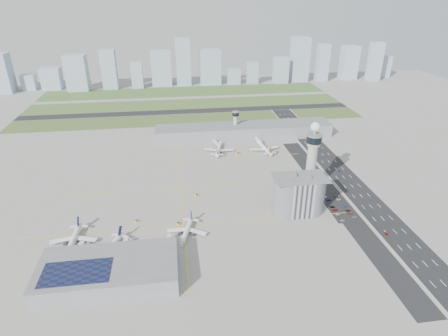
{
  "coord_description": "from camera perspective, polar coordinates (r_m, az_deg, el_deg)",
  "views": [
    {
      "loc": [
        -42.82,
        -269.27,
        163.45
      ],
      "look_at": [
        0.0,
        35.0,
        15.0
      ],
      "focal_mm": 30.0,
      "sensor_mm": 36.0,
      "label": 1
    }
  ],
  "objects": [
    {
      "name": "car_lot_7",
      "position": [
        317.78,
        18.73,
        -6.58
      ],
      "size": [
        4.4,
        2.2,
        1.23
      ],
      "primitive_type": "imported",
      "rotation": [
        0.0,
        0.0,
        1.69
      ],
      "color": "#AB2526",
      "rests_on": "ground"
    },
    {
      "name": "barrier_left",
      "position": [
        345.99,
        17.68,
        -3.63
      ],
      "size": [
        0.6,
        500.0,
        1.2
      ],
      "primitive_type": "cube",
      "color": "#9E9E99",
      "rests_on": "ground"
    },
    {
      "name": "control_tower",
      "position": [
        326.42,
        13.3,
        1.89
      ],
      "size": [
        14.0,
        14.0,
        64.5
      ],
      "color": "#ADAAA5",
      "rests_on": "ground"
    },
    {
      "name": "skyline_bldg_4",
      "position": [
        715.81,
        -21.52,
        13.33
      ],
      "size": [
        35.81,
        28.65,
        60.36
      ],
      "primitive_type": "cube",
      "color": "#9EADC1",
      "rests_on": "ground"
    },
    {
      "name": "tug_3",
      "position": [
        327.25,
        -4.2,
        -4.08
      ],
      "size": [
        3.67,
        3.62,
        1.78
      ],
      "primitive_type": null,
      "rotation": [
        0.0,
        0.0,
        -0.82
      ],
      "color": "gold",
      "rests_on": "ground"
    },
    {
      "name": "airplane_near_a",
      "position": [
        287.22,
        -22.09,
        -9.77
      ],
      "size": [
        34.64,
        40.26,
        10.92
      ],
      "primitive_type": null,
      "rotation": [
        0.0,
        0.0,
        -1.61
      ],
      "color": "white",
      "rests_on": "ground"
    },
    {
      "name": "skyline_bldg_17",
      "position": [
        841.83,
        23.18,
        14.03
      ],
      "size": [
        22.64,
        18.11,
        41.06
      ],
      "primitive_type": "cube",
      "color": "#9EADC1",
      "rests_on": "ground"
    },
    {
      "name": "jet_bridge_far_0",
      "position": [
        434.53,
        -1.53,
        4.09
      ],
      "size": [
        5.39,
        14.31,
        5.7
      ],
      "primitive_type": null,
      "rotation": [
        0.0,
        0.0,
        -1.4
      ],
      "color": "silver",
      "rests_on": "ground"
    },
    {
      "name": "skyline_bldg_6",
      "position": [
        704.0,
        -13.1,
        13.6
      ],
      "size": [
        20.04,
        16.03,
        45.2
      ],
      "primitive_type": "cube",
      "color": "#9EADC1",
      "rests_on": "ground"
    },
    {
      "name": "barrier_right",
      "position": [
        358.53,
        21.75,
        -3.23
      ],
      "size": [
        0.6,
        500.0,
        1.2
      ],
      "primitive_type": "cube",
      "color": "#9E9E99",
      "rests_on": "ground"
    },
    {
      "name": "skyline_bldg_9",
      "position": [
        717.7,
        -2.1,
        15.14
      ],
      "size": [
        36.96,
        29.57,
        62.11
      ],
      "primitive_type": "cube",
      "color": "#9EADC1",
      "rests_on": "ground"
    },
    {
      "name": "runway",
      "position": [
        556.29,
        -5.37,
        8.59
      ],
      "size": [
        480.0,
        22.0,
        0.1
      ],
      "primitive_type": "cube",
      "color": "black",
      "rests_on": "ground"
    },
    {
      "name": "skyline_bldg_13",
      "position": [
        753.81,
        11.44,
        15.92
      ],
      "size": [
        32.26,
        25.81,
        81.2
      ],
      "primitive_type": "cube",
      "color": "#9EADC1",
      "rests_on": "ground"
    },
    {
      "name": "skyline_bldg_14",
      "position": [
        763.73,
        14.77,
        15.25
      ],
      "size": [
        21.59,
        17.28,
        68.75
      ],
      "primitive_type": "cube",
      "color": "#9EADC1",
      "rests_on": "ground"
    },
    {
      "name": "grass_strip_2",
      "position": [
        669.9,
        -5.94,
        11.53
      ],
      "size": [
        480.0,
        70.0,
        0.08
      ],
      "primitive_type": "cube",
      "color": "#3F5A2A",
      "rests_on": "ground"
    },
    {
      "name": "airplane_far_a",
      "position": [
        412.36,
        -0.8,
        3.26
      ],
      "size": [
        41.42,
        45.78,
        10.97
      ],
      "primitive_type": null,
      "rotation": [
        0.0,
        0.0,
        1.34
      ],
      "color": "white",
      "rests_on": "ground"
    },
    {
      "name": "skyline_bldg_10",
      "position": [
        718.35,
        1.51,
        13.76
      ],
      "size": [
        23.01,
        18.41,
        27.75
      ],
      "primitive_type": "cube",
      "color": "#9EADC1",
      "rests_on": "ground"
    },
    {
      "name": "taxiway_line_v",
      "position": [
        341.0,
        -6.56,
        -3.04
      ],
      "size": [
        0.6,
        260.0,
        0.01
      ],
      "primitive_type": "cube",
      "color": "yellow",
      "rests_on": "ground"
    },
    {
      "name": "grass_strip_1",
      "position": [
        592.7,
        -5.57,
        9.66
      ],
      "size": [
        480.0,
        60.0,
        0.08
      ],
      "primitive_type": "cube",
      "color": "#435B2B",
      "rests_on": "ground"
    },
    {
      "name": "car_lot_5",
      "position": [
        335.0,
        15.08,
        -4.27
      ],
      "size": [
        3.99,
        1.61,
        1.29
      ],
      "primitive_type": "imported",
      "rotation": [
        0.0,
        0.0,
        1.51
      ],
      "color": "silver",
      "rests_on": "ground"
    },
    {
      "name": "car_lot_0",
      "position": [
        307.14,
        17.62,
        -7.61
      ],
      "size": [
        3.7,
        1.76,
        1.22
      ],
      "primitive_type": "imported",
      "rotation": [
        0.0,
        0.0,
        1.66
      ],
      "color": "silver",
      "rests_on": "ground"
    },
    {
      "name": "car_lot_1",
      "position": [
        313.71,
        16.96,
        -6.76
      ],
      "size": [
        3.58,
        1.58,
        1.14
      ],
      "primitive_type": "imported",
      "rotation": [
        0.0,
        0.0,
        1.46
      ],
      "color": "gray",
      "rests_on": "ground"
    },
    {
      "name": "skyline_bldg_7",
      "position": [
        718.74,
        -9.51,
        14.8
      ],
      "size": [
        35.76,
        28.61,
        61.22
      ],
      "primitive_type": "cube",
      "color": "#9EADC1",
      "rests_on": "ground"
    },
    {
      "name": "car_lot_4",
      "position": [
        331.4,
        15.67,
        -4.7
      ],
      "size": [
        4.04,
        2.1,
        1.31
      ],
      "primitive_type": "imported",
      "rotation": [
        0.0,
        0.0,
        1.72
      ],
      "color": "navy",
      "rests_on": "ground"
    },
    {
      "name": "car_hw_4",
      "position": [
        501.58,
        9.89,
        6.45
      ],
      "size": [
        1.78,
        3.69,
        1.21
      ],
      "primitive_type": "imported",
      "rotation": [
        0.0,
        0.0,
        -0.1
      ],
      "color": "#88929D",
      "rests_on": "ground"
    },
    {
      "name": "car_hw_0",
      "position": [
        303.26,
        23.52,
        -9.15
      ],
      "size": [
        1.71,
        3.58,
        1.18
      ],
      "primitive_type": "imported",
      "rotation": [
        0.0,
        0.0,
        0.09
      ],
      "color": "maroon",
      "rests_on": "ground"
    },
    {
      "name": "car_hw_2",
      "position": [
        454.07,
        13.96,
        3.99
      ],
      "size": [
        2.86,
        4.95,
        1.3
      ],
      "primitive_type": "imported",
      "rotation": [
        0.0,
        0.0,
        -0.16
      ],
      "color": "navy",
      "rests_on": "ground"
    },
    {
      "name": "admin_building",
      "position": [
        303.45,
        11.32,
        -3.99
      ],
      "size": [
        42.0,
        24.0,
        33.5
      ],
      "color": "#B2B2B7",
      "rests_on": "ground"
    },
    {
      "name": "jet_bridge_far_1",
      "position": [
        442.49,
        4.94,
        4.41
      ],
      "size": [
        5.39,
        14.31,
        5.7
      ],
      "primitive_type": null,
      "rotation": [
        0.0,
        0.0,
        -1.4
      ],
      "color": "silver",
      "rests_on": "ground"
    },
    {
      "name": "car_lot_9",
      "position": [
        326.39,
        17.99,
        -5.55
      ],
      "size": [
        3.91,
        1.84,
        1.24
      ],
      "primitive_type": "imported",
      "rotation": [
        0.0,
        0.0,
        1.42
      ],
      "color": "navy",
      "rests_on": "ground"
    },
    {
      "name": "taxiway_line_h_2",
      "position": [
        394.71,
        -6.88,
        1.13
      ],
      "size": [
        260.0,
        0.6,
        0.01
      ],
      "primitive_type": "cube",
      "color": "yellow",
      "rests_on": "ground"
    },
    {
      "name": "skyline_bldg_12",
      "position": [
        733.82,
        8.64,
        14.51
      ],
      "size": [
        26.14,
        20.92,
        46.89
      ],
      "primitive_type": "cube",
      "color": "#9EADC1",
      "rests_on": "ground"
    },
    {
      "name": "airplane_near_c",
      "position": [
        277.31,
        -5.73,
        -9.22
      ],
      "size": [
        38.7,
        42.33,
        9.9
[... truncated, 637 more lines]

